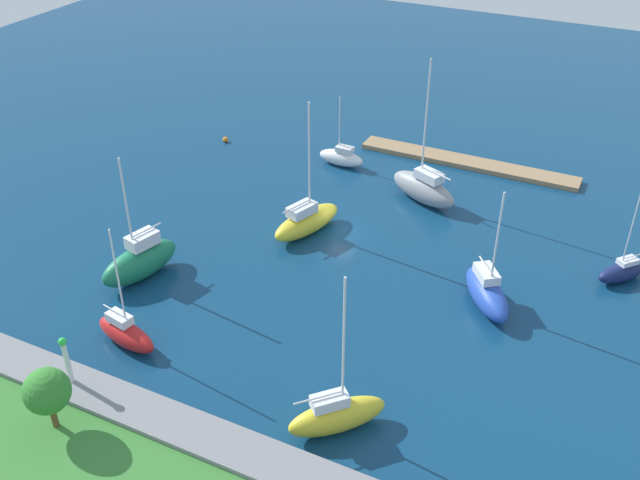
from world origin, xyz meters
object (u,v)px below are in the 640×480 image
Objects in this scene: sailboat_green_by_breakwater at (140,261)px; pier_dock at (467,162)px; sailboat_red_outer_mooring at (126,333)px; sailboat_gray_far_north at (424,188)px; sailboat_yellow_lone_south at (306,221)px; mooring_buoy_orange at (225,140)px; harbor_beacon at (66,357)px; park_tree_center at (47,391)px; sailboat_navy_center_basin at (622,271)px; sailboat_blue_near_pier at (487,292)px; sailboat_white_west_end at (341,157)px; sailboat_yellow_along_channel at (337,415)px.

pier_dock is at bearing 164.66° from sailboat_green_by_breakwater.
sailboat_red_outer_mooring is 33.09m from sailboat_gray_far_north.
sailboat_yellow_lone_south is (7.76, 10.48, -0.20)m from sailboat_gray_far_north.
sailboat_yellow_lone_south is (-4.87, -20.10, 0.21)m from sailboat_red_outer_mooring.
sailboat_green_by_breakwater is 17.62× the size of mooring_buoy_orange.
pier_dock is 1.65× the size of sailboat_gray_far_north.
park_tree_center is at bearing 116.17° from harbor_beacon.
park_tree_center is 6.93× the size of mooring_buoy_orange.
pier_dock is 5.39× the size of park_tree_center.
sailboat_navy_center_basin reaches higher than park_tree_center.
sailboat_red_outer_mooring is at bearing -77.74° from park_tree_center.
sailboat_blue_near_pier is 1.34× the size of sailboat_white_west_end.
harbor_beacon reaches higher than mooring_buoy_orange.
sailboat_yellow_along_channel is 18.74× the size of mooring_buoy_orange.
sailboat_navy_center_basin is 0.67× the size of sailboat_yellow_lone_south.
sailboat_white_west_end reaches higher than pier_dock.
harbor_beacon is at bearing -75.87° from sailboat_red_outer_mooring.
harbor_beacon is 0.36× the size of sailboat_red_outer_mooring.
sailboat_green_by_breakwater is 27.48m from sailboat_white_west_end.
sailboat_gray_far_north is 13.04m from sailboat_yellow_lone_south.
sailboat_white_west_end reaches higher than park_tree_center.
sailboat_blue_near_pier reaches higher than pier_dock.
park_tree_center reaches higher than pier_dock.
sailboat_green_by_breakwater is at bearing -23.95° from sailboat_navy_center_basin.
sailboat_gray_far_north is (5.04, -31.26, 0.20)m from sailboat_yellow_along_channel.
sailboat_white_west_end is 11.35m from sailboat_gray_far_north.
sailboat_gray_far_north is at bearing 179.86° from sailboat_blue_near_pier.
park_tree_center is 0.39× the size of sailboat_green_by_breakwater.
sailboat_blue_near_pier is at bearing 26.73° from sailboat_yellow_along_channel.
sailboat_yellow_along_channel is at bearing -162.91° from harbor_beacon.
harbor_beacon is 14.55m from sailboat_green_by_breakwater.
sailboat_yellow_lone_south is at bearing 65.09° from pier_dock.
sailboat_gray_far_north is at bearing 157.78° from sailboat_green_by_breakwater.
sailboat_yellow_lone_south reaches higher than sailboat_yellow_along_channel.
harbor_beacon is 0.43× the size of sailboat_navy_center_basin.
pier_dock is 2.35× the size of sailboat_red_outer_mooring.
sailboat_yellow_lone_south reaches higher than sailboat_blue_near_pier.
sailboat_gray_far_north reaches higher than harbor_beacon.
pier_dock is 51.45m from park_tree_center.
sailboat_white_west_end is at bearing -177.85° from mooring_buoy_orange.
sailboat_red_outer_mooring is at bearing -90.31° from sailboat_blue_near_pier.
sailboat_yellow_along_channel is 1.06× the size of sailboat_green_by_breakwater.
sailboat_yellow_lone_south reaches higher than sailboat_white_west_end.
pier_dock is 13.92m from sailboat_white_west_end.
sailboat_red_outer_mooring is 36.06m from mooring_buoy_orange.
mooring_buoy_orange is (44.95, -8.73, -0.58)m from sailboat_navy_center_basin.
pier_dock is 2.27× the size of sailboat_blue_near_pier.
mooring_buoy_orange reaches higher than pier_dock.
sailboat_yellow_lone_south is (27.34, 4.90, 0.40)m from sailboat_navy_center_basin.
sailboat_gray_far_north reaches higher than mooring_buoy_orange.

